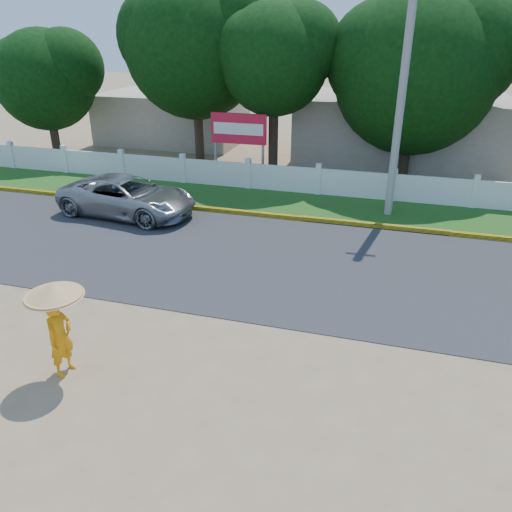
# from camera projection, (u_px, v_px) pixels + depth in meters

# --- Properties ---
(ground) EXTENTS (120.00, 120.00, 0.00)m
(ground) POSITION_uv_depth(u_px,v_px,m) (231.00, 346.00, 10.96)
(ground) COLOR #9E8460
(ground) RESTS_ON ground
(road) EXTENTS (60.00, 7.00, 0.02)m
(road) POSITION_uv_depth(u_px,v_px,m) (279.00, 261.00, 14.87)
(road) COLOR #38383A
(road) RESTS_ON ground
(grass_verge) EXTENTS (60.00, 3.50, 0.03)m
(grass_verge) POSITION_uv_depth(u_px,v_px,m) (311.00, 205.00, 19.44)
(grass_verge) COLOR #2D601E
(grass_verge) RESTS_ON ground
(curb) EXTENTS (40.00, 0.18, 0.16)m
(curb) POSITION_uv_depth(u_px,v_px,m) (303.00, 218.00, 17.93)
(curb) COLOR yellow
(curb) RESTS_ON ground
(fence) EXTENTS (40.00, 0.10, 1.10)m
(fence) POSITION_uv_depth(u_px,v_px,m) (318.00, 182.00, 20.48)
(fence) COLOR silver
(fence) RESTS_ON ground
(building_near) EXTENTS (10.00, 6.00, 3.20)m
(building_near) POSITION_uv_depth(u_px,v_px,m) (401.00, 129.00, 25.20)
(building_near) COLOR #B7AD99
(building_near) RESTS_ON ground
(building_far) EXTENTS (8.00, 5.00, 2.80)m
(building_far) POSITION_uv_depth(u_px,v_px,m) (173.00, 118.00, 29.42)
(building_far) COLOR #B7AD99
(building_far) RESTS_ON ground
(utility_pole) EXTENTS (0.28, 0.28, 8.25)m
(utility_pole) POSITION_uv_depth(u_px,v_px,m) (401.00, 99.00, 16.79)
(utility_pole) COLOR gray
(utility_pole) RESTS_ON ground
(vehicle) EXTENTS (5.28, 2.84, 1.41)m
(vehicle) POSITION_uv_depth(u_px,v_px,m) (127.00, 196.00, 18.23)
(vehicle) COLOR gray
(vehicle) RESTS_ON ground
(monk_with_parasol) EXTENTS (1.12, 1.12, 2.04)m
(monk_with_parasol) POSITION_uv_depth(u_px,v_px,m) (57.00, 316.00, 9.61)
(monk_with_parasol) COLOR orange
(monk_with_parasol) RESTS_ON ground
(billboard) EXTENTS (2.50, 0.13, 2.95)m
(billboard) POSITION_uv_depth(u_px,v_px,m) (239.00, 132.00, 21.70)
(billboard) COLOR gray
(billboard) RESTS_ON ground
(tree_row) EXTENTS (40.31, 7.75, 8.84)m
(tree_row) POSITION_uv_depth(u_px,v_px,m) (464.00, 67.00, 19.97)
(tree_row) COLOR #473828
(tree_row) RESTS_ON ground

